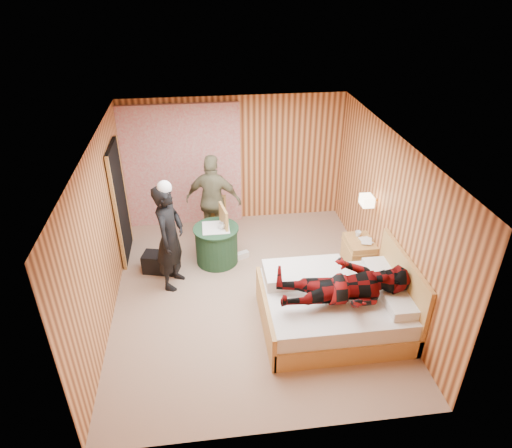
{
  "coord_description": "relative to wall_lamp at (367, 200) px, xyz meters",
  "views": [
    {
      "loc": [
        -0.64,
        -5.7,
        4.6
      ],
      "look_at": [
        0.14,
        0.37,
        1.05
      ],
      "focal_mm": 32.0,
      "sensor_mm": 36.0,
      "label": 1
    }
  ],
  "objects": [
    {
      "name": "curtain",
      "position": [
        -2.92,
        1.98,
        -0.1
      ],
      "size": [
        2.2,
        0.08,
        2.4
      ],
      "primitive_type": "cube",
      "color": "beige",
      "rests_on": "floor"
    },
    {
      "name": "book_upper",
      "position": [
        -0.04,
        -0.1,
        -0.68
      ],
      "size": [
        0.23,
        0.27,
        0.02
      ],
      "primitive_type": "imported",
      "rotation": [
        0.0,
        0.0,
        -0.36
      ],
      "color": "silver",
      "rests_on": "nightstand"
    },
    {
      "name": "woman_standing",
      "position": [
        -3.13,
        -0.04,
        -0.42
      ],
      "size": [
        0.62,
        0.75,
        1.76
      ],
      "primitive_type": "imported",
      "rotation": [
        0.0,
        0.0,
        1.22
      ],
      "color": "black",
      "rests_on": "floor"
    },
    {
      "name": "duffel_bag",
      "position": [
        -3.35,
        0.34,
        -1.13
      ],
      "size": [
        0.64,
        0.45,
        0.33
      ],
      "primitive_type": "cube",
      "rotation": [
        0.0,
        0.0,
        -0.25
      ],
      "color": "black",
      "rests_on": "floor"
    },
    {
      "name": "round_table",
      "position": [
        -2.4,
        0.51,
        -0.95
      ],
      "size": [
        0.78,
        0.78,
        0.69
      ],
      "color": "#1F432C",
      "rests_on": "floor"
    },
    {
      "name": "ceiling",
      "position": [
        -1.92,
        -0.45,
        1.2
      ],
      "size": [
        4.2,
        5.0,
        0.01
      ],
      "primitive_type": "cube",
      "color": "white",
      "rests_on": "wall_back"
    },
    {
      "name": "cup_nightstand",
      "position": [
        -0.04,
        0.08,
        -0.66
      ],
      "size": [
        0.13,
        0.13,
        0.09
      ],
      "primitive_type": "imported",
      "rotation": [
        0.0,
        0.0,
        -0.33
      ],
      "color": "silver",
      "rests_on": "nightstand"
    },
    {
      "name": "chair_far",
      "position": [
        -2.39,
        1.13,
        -0.76
      ],
      "size": [
        0.46,
        0.46,
        0.93
      ],
      "rotation": [
        0.0,
        0.0,
        -0.09
      ],
      "color": "tan",
      "rests_on": "floor"
    },
    {
      "name": "wall_left",
      "position": [
        -4.02,
        -0.45,
        -0.05
      ],
      "size": [
        0.02,
        5.0,
        2.5
      ],
      "primitive_type": "cube",
      "color": "#E99D59",
      "rests_on": "floor"
    },
    {
      "name": "sneaker_left",
      "position": [
        -2.39,
        0.46,
        -1.24
      ],
      "size": [
        0.28,
        0.13,
        0.12
      ],
      "primitive_type": "cube",
      "rotation": [
        0.0,
        0.0,
        0.1
      ],
      "color": "silver",
      "rests_on": "floor"
    },
    {
      "name": "bed",
      "position": [
        -0.8,
        -1.3,
        -0.98
      ],
      "size": [
        2.01,
        1.58,
        1.09
      ],
      "color": "tan",
      "rests_on": "floor"
    },
    {
      "name": "cup_table",
      "position": [
        -2.3,
        0.46,
        -0.56
      ],
      "size": [
        0.16,
        0.16,
        0.1
      ],
      "primitive_type": "imported",
      "rotation": [
        0.0,
        0.0,
        0.43
      ],
      "color": "silver",
      "rests_on": "round_table"
    },
    {
      "name": "man_on_bed",
      "position": [
        -0.77,
        -1.52,
        -0.33
      ],
      "size": [
        0.86,
        0.67,
        1.77
      ],
      "primitive_type": "imported",
      "rotation": [
        0.0,
        1.57,
        0.0
      ],
      "color": "#64090A",
      "rests_on": "bed"
    },
    {
      "name": "doorway",
      "position": [
        -3.98,
        0.95,
        -0.28
      ],
      "size": [
        0.06,
        0.9,
        2.05
      ],
      "primitive_type": "cube",
      "color": "black",
      "rests_on": "floor"
    },
    {
      "name": "sneaker_right",
      "position": [
        -1.96,
        0.55,
        -1.24
      ],
      "size": [
        0.28,
        0.19,
        0.11
      ],
      "primitive_type": "cube",
      "rotation": [
        0.0,
        0.0,
        0.38
      ],
      "color": "silver",
      "rests_on": "floor"
    },
    {
      "name": "man_at_table",
      "position": [
        -2.4,
        1.16,
        -0.44
      ],
      "size": [
        1.09,
        0.69,
        1.72
      ],
      "primitive_type": "imported",
      "rotation": [
        0.0,
        0.0,
        2.86
      ],
      "color": "#666144",
      "rests_on": "floor"
    },
    {
      "name": "nightstand",
      "position": [
        -0.04,
        -0.05,
        -1.0
      ],
      "size": [
        0.45,
        0.61,
        0.59
      ],
      "color": "tan",
      "rests_on": "floor"
    },
    {
      "name": "floor",
      "position": [
        -1.92,
        -0.45,
        -1.3
      ],
      "size": [
        4.2,
        5.0,
        0.01
      ],
      "primitive_type": "cube",
      "color": "tan",
      "rests_on": "ground"
    },
    {
      "name": "book_lower",
      "position": [
        -0.04,
        -0.1,
        -0.7
      ],
      "size": [
        0.2,
        0.25,
        0.02
      ],
      "primitive_type": "imported",
      "rotation": [
        0.0,
        0.0,
        0.15
      ],
      "color": "silver",
      "rests_on": "nightstand"
    },
    {
      "name": "wall_right",
      "position": [
        0.18,
        -0.45,
        -0.05
      ],
      "size": [
        0.02,
        5.0,
        2.5
      ],
      "primitive_type": "cube",
      "color": "#E99D59",
      "rests_on": "floor"
    },
    {
      "name": "wall_lamp",
      "position": [
        0.0,
        0.0,
        0.0
      ],
      "size": [
        0.26,
        0.24,
        0.16
      ],
      "color": "gold",
      "rests_on": "wall_right"
    },
    {
      "name": "wall_back",
      "position": [
        -1.92,
        2.05,
        -0.05
      ],
      "size": [
        4.2,
        0.02,
        2.5
      ],
      "primitive_type": "cube",
      "color": "#E99D59",
      "rests_on": "floor"
    },
    {
      "name": "chair_near",
      "position": [
        -2.37,
        0.54,
        -0.7
      ],
      "size": [
        0.54,
        0.54,
        1.03
      ],
      "rotation": [
        0.0,
        0.0,
        -1.39
      ],
      "color": "tan",
      "rests_on": "floor"
    }
  ]
}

